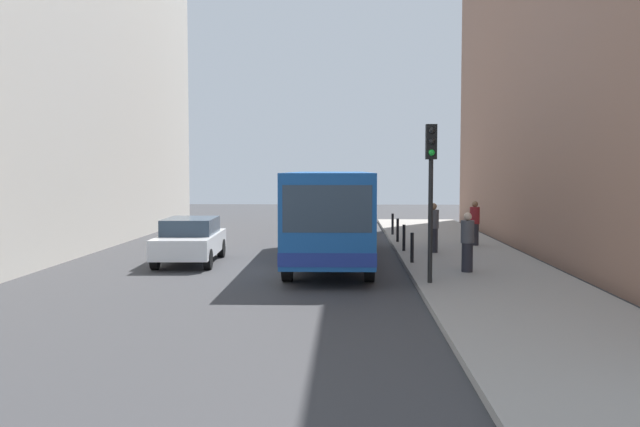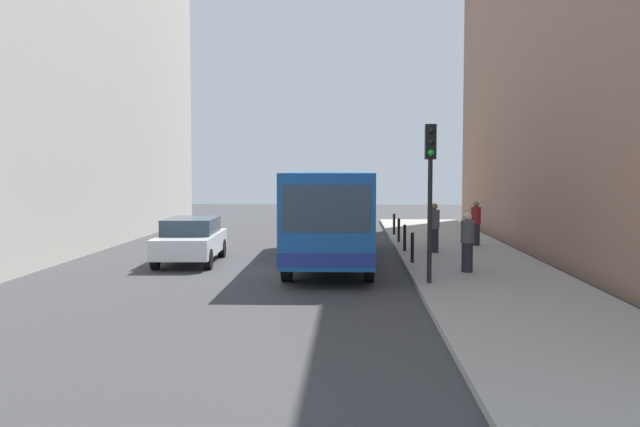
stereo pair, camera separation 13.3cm
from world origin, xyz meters
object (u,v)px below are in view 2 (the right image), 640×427
(car_behind_bus, at_px, (328,216))
(pedestrian_near_signal, at_px, (467,242))
(pedestrian_mid_sidewalk, at_px, (434,228))
(car_beside_bus, at_px, (191,239))
(bollard_farthest, at_px, (394,224))
(bollard_mid, at_px, (405,238))
(bollard_far, at_px, (399,230))
(traffic_light, at_px, (430,173))
(bollard_near, at_px, (412,248))
(pedestrian_far_sidewalk, at_px, (476,223))
(bus, at_px, (331,211))

(car_behind_bus, distance_m, pedestrian_near_signal, 14.62)
(pedestrian_near_signal, bearing_deg, pedestrian_mid_sidewalk, 150.22)
(car_beside_bus, bearing_deg, bollard_farthest, -132.44)
(pedestrian_mid_sidewalk, bearing_deg, bollard_mid, 34.13)
(bollard_far, xyz_separation_m, pedestrian_near_signal, (1.40, -8.22, 0.38))
(traffic_light, distance_m, bollard_mid, 7.44)
(car_beside_bus, height_order, bollard_near, car_beside_bus)
(pedestrian_mid_sidewalk, distance_m, pedestrian_far_sidewalk, 3.03)
(bollard_mid, distance_m, pedestrian_far_sidewalk, 3.50)
(car_behind_bus, bearing_deg, car_beside_bus, 66.90)
(car_behind_bus, distance_m, bollard_mid, 9.36)
(traffic_light, height_order, bollard_mid, traffic_light)
(pedestrian_mid_sidewalk, bearing_deg, bollard_near, 127.10)
(traffic_light, bearing_deg, car_beside_bus, 147.66)
(car_behind_bus, height_order, bollard_mid, car_behind_bus)
(traffic_light, distance_m, bollard_near, 4.58)
(car_beside_bus, relative_size, bollard_farthest, 4.71)
(car_behind_bus, height_order, pedestrian_far_sidewalk, pedestrian_far_sidewalk)
(traffic_light, height_order, bollard_farthest, traffic_light)
(bollard_near, distance_m, bollard_farthest, 9.41)
(bollard_far, height_order, pedestrian_near_signal, pedestrian_near_signal)
(traffic_light, xyz_separation_m, bollard_mid, (-0.10, 7.05, -2.38))
(car_behind_bus, xyz_separation_m, bollard_far, (3.06, -5.71, -0.16))
(bollard_far, bearing_deg, pedestrian_mid_sidewalk, -74.33)
(pedestrian_mid_sidewalk, xyz_separation_m, pedestrian_far_sidewalk, (1.89, 2.37, -0.02))
(bus, bearing_deg, traffic_light, 117.73)
(car_behind_bus, relative_size, pedestrian_mid_sidewalk, 2.56)
(bus, height_order, car_behind_bus, bus)
(bollard_mid, relative_size, pedestrian_mid_sidewalk, 0.54)
(pedestrian_far_sidewalk, bearing_deg, bus, 119.56)
(traffic_light, distance_m, pedestrian_far_sidewalk, 9.62)
(traffic_light, relative_size, bollard_far, 4.32)
(traffic_light, height_order, pedestrian_near_signal, traffic_light)
(traffic_light, distance_m, pedestrian_mid_sidewalk, 6.97)
(traffic_light, bearing_deg, pedestrian_far_sidewalk, 72.79)
(bollard_mid, bearing_deg, bollard_farthest, 90.00)
(car_beside_bus, bearing_deg, bollard_far, -145.18)
(pedestrian_mid_sidewalk, bearing_deg, car_behind_bus, -8.98)
(bus, bearing_deg, bollard_far, -117.56)
(traffic_light, bearing_deg, pedestrian_near_signal, 56.52)
(bollard_mid, height_order, pedestrian_far_sidewalk, pedestrian_far_sidewalk)
(bus, bearing_deg, bollard_farthest, -108.14)
(bollard_far, relative_size, bollard_farthest, 1.00)
(bus, distance_m, bollard_mid, 3.48)
(bus, xyz_separation_m, traffic_light, (2.72, -5.04, 1.28))
(bollard_mid, relative_size, bollard_far, 1.00)
(car_beside_bus, bearing_deg, pedestrian_mid_sidewalk, -169.14)
(car_beside_bus, bearing_deg, bollard_near, 171.61)
(bus, height_order, pedestrian_far_sidewalk, bus)
(car_behind_bus, bearing_deg, bollard_farthest, 137.24)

